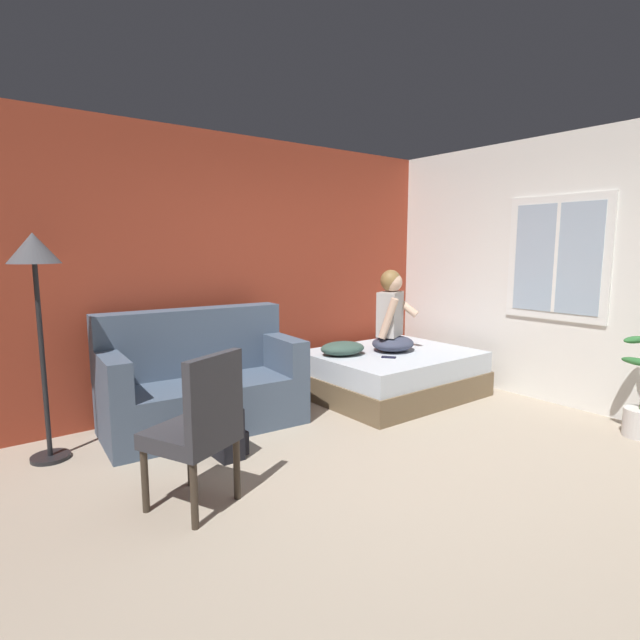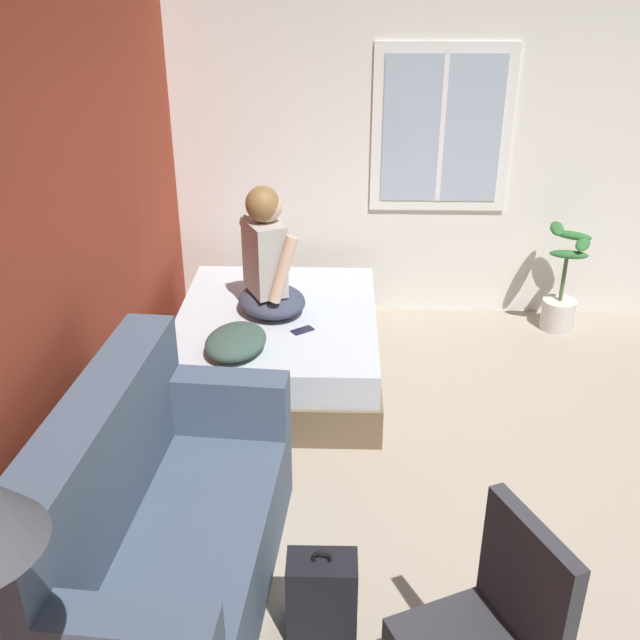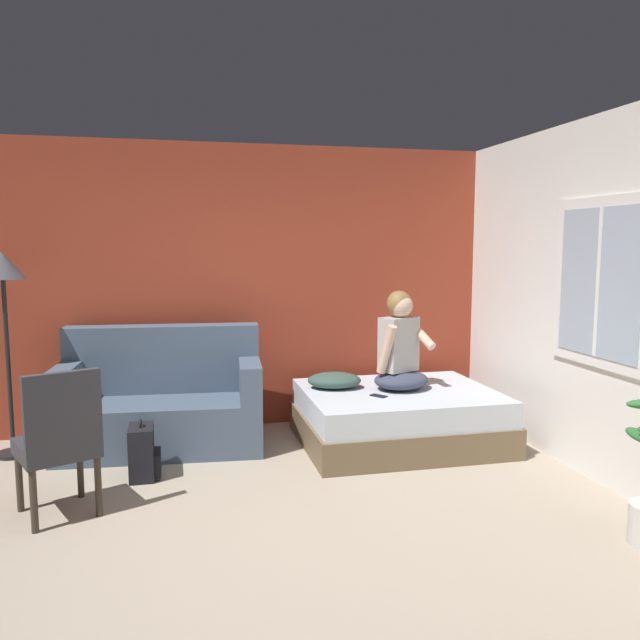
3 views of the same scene
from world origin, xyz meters
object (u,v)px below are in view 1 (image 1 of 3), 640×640
Objects in this scene: throw_pillow at (343,348)px; floor_lamp at (35,271)px; backpack at (226,432)px; cell_phone at (389,357)px; bed at (392,374)px; couch at (201,383)px; side_chair at (199,425)px; person_seated at (392,318)px.

throw_pillow is 2.87m from floor_lamp.
backpack is 3.18× the size of cell_phone.
floor_lamp is (-3.26, 0.40, 1.19)m from bed.
backpack is 0.95× the size of throw_pillow.
couch reaches higher than cell_phone.
side_chair is (-0.61, -1.33, 0.14)m from couch.
side_chair is at bearing -159.20° from person_seated.
bed is at bearing -10.23° from couch.
person_seated is 3.36m from floor_lamp.
side_chair is at bearing -128.54° from backpack.
bed is 2.08m from couch.
couch is 1.60m from floor_lamp.
cell_phone is (2.40, 0.78, -0.05)m from side_chair.
person_seated is (0.03, 0.05, 0.60)m from bed.
throw_pillow is at bearing -4.17° from floor_lamp.
throw_pillow is at bearing -6.23° from couch.
cell_phone is 0.08× the size of floor_lamp.
bed is 2.20m from backpack.
throw_pillow is (1.64, 0.57, 0.36)m from backpack.
couch is at bearing 79.88° from backpack.
couch is 3.67× the size of throw_pillow.
throw_pillow is 0.28× the size of floor_lamp.
person_seated reaches higher than bed.
floor_lamp is (-3.02, 0.59, 0.94)m from cell_phone.
backpack is 1.82m from floor_lamp.
couch is 3.84× the size of backpack.
floor_lamp is at bearing 178.39° from couch.
bed is 0.60m from person_seated.
couch reaches higher than side_chair.
backpack is at bearing -35.19° from floor_lamp.
backpack is 1.77m from throw_pillow.
throw_pillow is 3.33× the size of cell_phone.
cell_phone is 3.21m from floor_lamp.
person_seated is at bearing -15.14° from throw_pillow.
bed is at bearing -118.86° from person_seated.
throw_pillow reaches higher than bed.
cell_phone is (-0.28, -0.24, -0.35)m from person_seated.
couch is 1.88m from cell_phone.
throw_pillow is at bearing 164.86° from person_seated.
backpack is (0.48, 0.60, -0.34)m from side_chair.
cell_phone is at bearing -143.05° from bed.
throw_pillow is (-0.56, 0.15, -0.29)m from person_seated.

